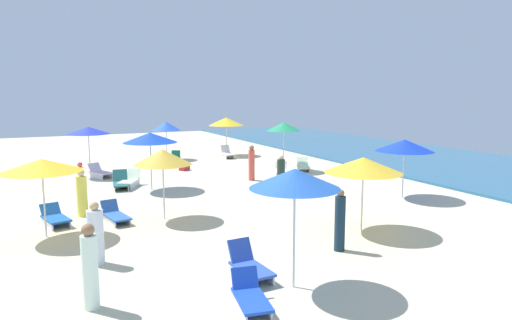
{
  "coord_description": "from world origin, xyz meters",
  "views": [
    {
      "loc": [
        17.91,
        2.39,
        4.26
      ],
      "look_at": [
        -0.02,
        10.94,
        1.31
      ],
      "focal_mm": 32.48,
      "sensor_mm": 36.0,
      "label": 1
    }
  ],
  "objects_px": {
    "umbrella_0": "(163,157)",
    "umbrella_5": "(284,127)",
    "beachgoer_1": "(82,194)",
    "beachgoer_2": "(90,268)",
    "lounge_chair_9_0": "(130,181)",
    "umbrella_8": "(226,122)",
    "lounge_chair_9_1": "(121,183)",
    "lounge_chair_2_0": "(55,218)",
    "lounge_chair_6_1": "(250,297)",
    "umbrella_3": "(166,126)",
    "beachgoer_5": "(252,164)",
    "umbrella_1": "(405,145)",
    "cooler_box_1": "(184,167)",
    "lounge_chair_7_0": "(100,172)",
    "umbrella_2": "(42,165)",
    "lounge_chair_5_0": "(303,166)",
    "lounge_chair_6_0": "(249,266)",
    "umbrella_7": "(88,130)",
    "beachgoer_4": "(281,174)",
    "umbrella_6": "(295,179)",
    "beachgoer_3": "(340,222)",
    "lounge_chair_5_1": "(282,171)",
    "umbrella_9": "(150,138)",
    "lounge_chair_8_0": "(227,154)",
    "lounge_chair_0_0": "(115,215)",
    "umbrella_4": "(363,165)",
    "lounge_chair_3_0": "(175,158)",
    "beach_ball_0": "(80,165)"
  },
  "relations": [
    {
      "from": "umbrella_6",
      "to": "cooler_box_1",
      "type": "height_order",
      "value": "umbrella_6"
    },
    {
      "from": "umbrella_9",
      "to": "cooler_box_1",
      "type": "relative_size",
      "value": 4.58
    },
    {
      "from": "umbrella_0",
      "to": "beachgoer_2",
      "type": "distance_m",
      "value": 6.64
    },
    {
      "from": "lounge_chair_9_0",
      "to": "lounge_chair_0_0",
      "type": "bearing_deg",
      "value": -75.59
    },
    {
      "from": "umbrella_7",
      "to": "lounge_chair_7_0",
      "type": "distance_m",
      "value": 2.22
    },
    {
      "from": "umbrella_1",
      "to": "lounge_chair_9_1",
      "type": "distance_m",
      "value": 12.17
    },
    {
      "from": "beachgoer_5",
      "to": "lounge_chair_5_0",
      "type": "bearing_deg",
      "value": -48.65
    },
    {
      "from": "umbrella_8",
      "to": "lounge_chair_9_1",
      "type": "distance_m",
      "value": 11.66
    },
    {
      "from": "umbrella_7",
      "to": "lounge_chair_7_0",
      "type": "relative_size",
      "value": 1.72
    },
    {
      "from": "lounge_chair_9_0",
      "to": "beachgoer_2",
      "type": "relative_size",
      "value": 0.94
    },
    {
      "from": "umbrella_6",
      "to": "beachgoer_4",
      "type": "xyz_separation_m",
      "value": [
        -9.07,
        4.61,
        -1.72
      ]
    },
    {
      "from": "umbrella_1",
      "to": "cooler_box_1",
      "type": "distance_m",
      "value": 11.96
    },
    {
      "from": "umbrella_6",
      "to": "umbrella_9",
      "type": "xyz_separation_m",
      "value": [
        -11.53,
        -0.48,
        -0.14
      ]
    },
    {
      "from": "lounge_chair_6_1",
      "to": "beachgoer_5",
      "type": "xyz_separation_m",
      "value": [
        -12.08,
        5.64,
        0.59
      ]
    },
    {
      "from": "umbrella_0",
      "to": "umbrella_5",
      "type": "bearing_deg",
      "value": 128.87
    },
    {
      "from": "umbrella_2",
      "to": "umbrella_7",
      "type": "xyz_separation_m",
      "value": [
        -9.98,
        2.28,
        0.18
      ]
    },
    {
      "from": "lounge_chair_9_1",
      "to": "beachgoer_1",
      "type": "xyz_separation_m",
      "value": [
        4.09,
        -1.95,
        0.5
      ]
    },
    {
      "from": "beachgoer_2",
      "to": "beachgoer_4",
      "type": "distance_m",
      "value": 12.0
    },
    {
      "from": "lounge_chair_5_1",
      "to": "lounge_chair_2_0",
      "type": "bearing_deg",
      "value": -130.76
    },
    {
      "from": "umbrella_5",
      "to": "umbrella_7",
      "type": "distance_m",
      "value": 10.04
    },
    {
      "from": "umbrella_2",
      "to": "umbrella_8",
      "type": "distance_m",
      "value": 18.12
    },
    {
      "from": "umbrella_3",
      "to": "umbrella_5",
      "type": "xyz_separation_m",
      "value": [
        6.88,
        4.6,
        0.28
      ]
    },
    {
      "from": "lounge_chair_9_0",
      "to": "umbrella_8",
      "type": "bearing_deg",
      "value": 74.3
    },
    {
      "from": "umbrella_3",
      "to": "umbrella_8",
      "type": "xyz_separation_m",
      "value": [
        -0.14,
        4.1,
        0.16
      ]
    },
    {
      "from": "umbrella_7",
      "to": "cooler_box_1",
      "type": "relative_size",
      "value": 4.58
    },
    {
      "from": "umbrella_2",
      "to": "beachgoer_4",
      "type": "height_order",
      "value": "umbrella_2"
    },
    {
      "from": "umbrella_2",
      "to": "lounge_chair_9_0",
      "type": "bearing_deg",
      "value": 150.42
    },
    {
      "from": "umbrella_4",
      "to": "umbrella_2",
      "type": "bearing_deg",
      "value": -111.89
    },
    {
      "from": "umbrella_2",
      "to": "cooler_box_1",
      "type": "distance_m",
      "value": 12.03
    },
    {
      "from": "lounge_chair_5_0",
      "to": "beachgoer_2",
      "type": "relative_size",
      "value": 0.85
    },
    {
      "from": "lounge_chair_2_0",
      "to": "lounge_chair_5_0",
      "type": "xyz_separation_m",
      "value": [
        -5.47,
        12.59,
        0.0
      ]
    },
    {
      "from": "umbrella_9",
      "to": "lounge_chair_8_0",
      "type": "bearing_deg",
      "value": 138.97
    },
    {
      "from": "lounge_chair_5_1",
      "to": "umbrella_8",
      "type": "relative_size",
      "value": 0.64
    },
    {
      "from": "umbrella_1",
      "to": "beach_ball_0",
      "type": "distance_m",
      "value": 17.76
    },
    {
      "from": "lounge_chair_7_0",
      "to": "beachgoer_5",
      "type": "xyz_separation_m",
      "value": [
        3.84,
        6.54,
        0.55
      ]
    },
    {
      "from": "lounge_chair_9_1",
      "to": "beachgoer_5",
      "type": "distance_m",
      "value": 6.11
    },
    {
      "from": "lounge_chair_6_1",
      "to": "umbrella_7",
      "type": "distance_m",
      "value": 16.87
    },
    {
      "from": "beachgoer_2",
      "to": "umbrella_7",
      "type": "bearing_deg",
      "value": -85.41
    },
    {
      "from": "lounge_chair_5_0",
      "to": "lounge_chair_6_0",
      "type": "bearing_deg",
      "value": -100.35
    },
    {
      "from": "lounge_chair_6_0",
      "to": "beachgoer_3",
      "type": "relative_size",
      "value": 0.81
    },
    {
      "from": "beachgoer_2",
      "to": "lounge_chair_7_0",
      "type": "bearing_deg",
      "value": -87.17
    },
    {
      "from": "umbrella_3",
      "to": "beachgoer_5",
      "type": "distance_m",
      "value": 8.89
    },
    {
      "from": "beachgoer_1",
      "to": "beachgoer_2",
      "type": "height_order",
      "value": "beachgoer_2"
    },
    {
      "from": "lounge_chair_3_0",
      "to": "beachgoer_2",
      "type": "xyz_separation_m",
      "value": [
        18.11,
        -6.79,
        0.6
      ]
    },
    {
      "from": "umbrella_0",
      "to": "lounge_chair_9_1",
      "type": "distance_m",
      "value": 5.97
    },
    {
      "from": "umbrella_3",
      "to": "beach_ball_0",
      "type": "bearing_deg",
      "value": -80.8
    },
    {
      "from": "lounge_chair_9_1",
      "to": "beachgoer_3",
      "type": "relative_size",
      "value": 0.91
    },
    {
      "from": "umbrella_6",
      "to": "lounge_chair_6_0",
      "type": "height_order",
      "value": "umbrella_6"
    },
    {
      "from": "lounge_chair_2_0",
      "to": "lounge_chair_6_1",
      "type": "distance_m",
      "value": 8.56
    },
    {
      "from": "umbrella_7",
      "to": "beachgoer_3",
      "type": "xyz_separation_m",
      "value": [
        14.68,
        4.84,
        -1.51
      ]
    }
  ]
}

